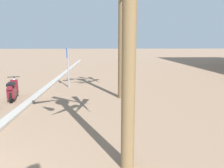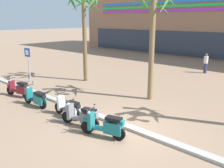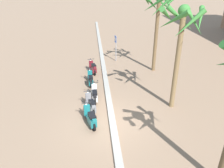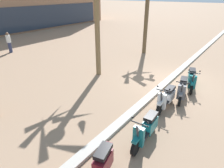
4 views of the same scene
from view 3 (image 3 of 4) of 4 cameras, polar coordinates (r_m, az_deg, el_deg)
The scene contains 10 objects.
ground_plane at distance 12.35m, azimuth -0.88°, elevation -10.04°, with size 200.00×200.00×0.00m, color #93755B.
curb_strip at distance 12.33m, azimuth 0.12°, elevation -9.76°, with size 60.00×0.36×0.12m, color #ADA89E.
scooter_maroon_mid_front at distance 18.40m, azimuth -4.93°, elevation 4.14°, with size 1.75×0.72×1.04m.
scooter_teal_last_in_row at distance 16.39m, azimuth -5.54°, elevation 1.21°, with size 1.82×0.56×1.17m.
scooter_white_far_back at distance 14.27m, azimuth -4.47°, elevation -2.68°, with size 1.78×0.56×1.17m.
scooter_grey_mid_rear at distance 13.19m, azimuth -5.44°, elevation -5.26°, with size 1.83×0.73×1.04m.
scooter_teal_mid_centre at distance 12.02m, azimuth -5.56°, elevation -8.60°, with size 1.80×0.81×1.17m.
crossing_sign at distance 20.82m, azimuth 0.98°, elevation 9.84°, with size 0.60×0.15×2.40m.
palm_tree_mid_walkway at distance 12.64m, azimuth 17.48°, elevation 12.75°, with size 2.62×2.63×6.00m.
palm_tree_far_corner at distance 18.20m, azimuth 11.79°, elevation 17.72°, with size 2.67×2.71×6.18m.
Camera 3 is at (9.98, -0.74, 7.23)m, focal length 35.60 mm.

